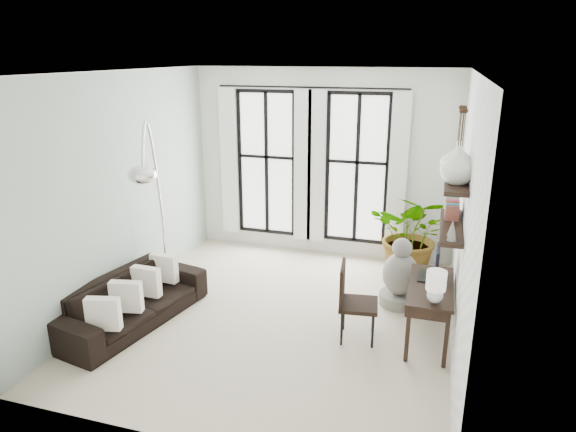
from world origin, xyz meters
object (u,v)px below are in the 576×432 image
at_px(arc_lamp, 151,166).
at_px(sofa, 131,300).
at_px(desk_chair, 351,297).
at_px(buddha, 400,277).
at_px(plant, 413,235).
at_px(desk, 431,290).

bearing_deg(arc_lamp, sofa, -100.42).
relative_size(desk_chair, buddha, 0.99).
xyz_separation_m(sofa, buddha, (3.33, 1.54, 0.10)).
distance_m(desk_chair, arc_lamp, 3.08).
relative_size(sofa, arc_lamp, 0.83).
height_order(plant, arc_lamp, arc_lamp).
relative_size(sofa, buddha, 2.18).
bearing_deg(plant, arc_lamp, -148.64).
relative_size(sofa, desk_chair, 2.20).
bearing_deg(arc_lamp, desk, 1.18).
bearing_deg(arc_lamp, desk_chair, -2.44).
bearing_deg(desk, buddha, 114.98).
xyz_separation_m(sofa, plant, (3.42, 2.58, 0.38)).
xyz_separation_m(plant, desk, (0.33, -1.94, 0.00)).
xyz_separation_m(plant, desk_chair, (-0.59, -2.14, -0.13)).
bearing_deg(arc_lamp, plant, 31.36).
distance_m(plant, desk_chair, 2.22).
relative_size(desk, buddha, 1.26).
xyz_separation_m(desk_chair, arc_lamp, (-2.72, 0.12, 1.44)).
bearing_deg(sofa, buddha, -53.82).
bearing_deg(buddha, desk_chair, -114.56).
height_order(arc_lamp, buddha, arc_lamp).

